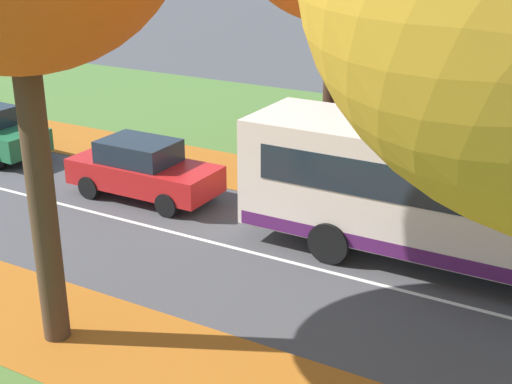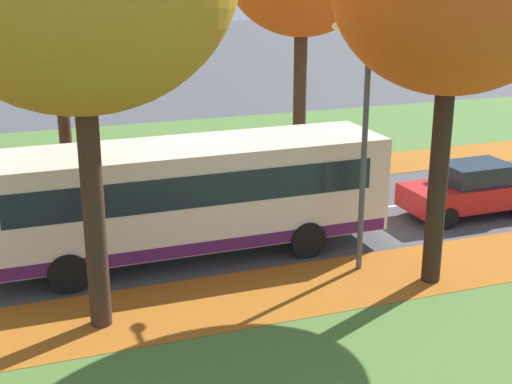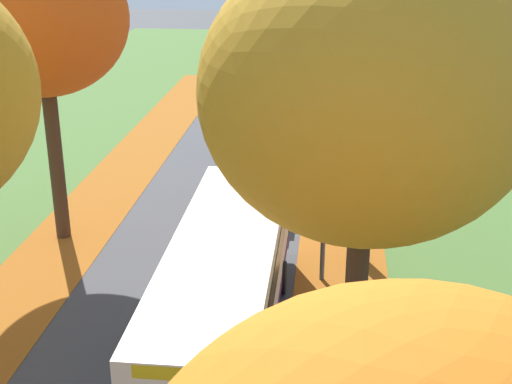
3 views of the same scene
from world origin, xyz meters
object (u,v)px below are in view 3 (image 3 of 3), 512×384
at_px(bus, 225,286).
at_px(car_silver_third_in_line, 281,102).
at_px(tree_right_near, 367,93).
at_px(car_green_following, 283,138).
at_px(tree_right_mid, 375,42).
at_px(car_red_lead, 258,190).
at_px(streetlamp_right, 314,161).
at_px(car_black_trailing, 302,59).
at_px(tree_left_mid, 41,19).
at_px(car_white_fourth_in_line, 294,79).

xyz_separation_m(bus, car_silver_third_in_line, (-0.30, 22.21, -0.89)).
bearing_deg(tree_right_near, car_green_following, 98.63).
height_order(tree_right_mid, bus, tree_right_mid).
xyz_separation_m(tree_right_mid, car_silver_third_in_line, (-3.88, 17.12, -6.07)).
bearing_deg(car_red_lead, streetlamp_right, -67.20).
bearing_deg(car_red_lead, car_black_trailing, 89.18).
relative_size(streetlamp_right, car_black_trailing, 1.40).
xyz_separation_m(tree_left_mid, car_green_following, (6.76, 9.64, -6.46)).
relative_size(tree_right_mid, car_black_trailing, 2.18).
bearing_deg(streetlamp_right, car_black_trailing, 93.29).
distance_m(tree_left_mid, bus, 10.42).
bearing_deg(tree_right_near, tree_left_mid, 137.66).
bearing_deg(streetlamp_right, car_green_following, 98.34).
distance_m(streetlamp_right, car_green_following, 12.29).
distance_m(bus, car_white_fourth_in_line, 28.24).
height_order(streetlamp_right, car_green_following, streetlamp_right).
bearing_deg(tree_right_mid, tree_left_mid, 175.03).
bearing_deg(tree_left_mid, car_green_following, 54.97).
bearing_deg(bus, car_green_following, 88.97).
bearing_deg(car_white_fourth_in_line, car_green_following, -89.10).
bearing_deg(streetlamp_right, bus, -117.94).
height_order(streetlamp_right, bus, streetlamp_right).
height_order(tree_right_near, car_white_fourth_in_line, tree_right_near).
distance_m(bus, car_green_following, 15.63).
bearing_deg(car_silver_third_in_line, streetlamp_right, -82.84).
bearing_deg(car_black_trailing, car_green_following, -89.85).
relative_size(car_white_fourth_in_line, car_black_trailing, 1.00).
xyz_separation_m(bus, car_black_trailing, (0.23, 34.82, -0.89)).
relative_size(tree_right_near, car_red_lead, 2.38).
relative_size(bus, car_white_fourth_in_line, 2.44).
xyz_separation_m(car_red_lead, car_black_trailing, (0.37, 25.91, 0.00)).
bearing_deg(car_red_lead, bus, -89.11).
bearing_deg(tree_right_near, car_white_fourth_in_line, 95.50).
bearing_deg(streetlamp_right, tree_right_near, -80.85).
xyz_separation_m(tree_right_near, car_black_trailing, (-2.83, 37.55, -6.45)).
distance_m(tree_right_near, car_white_fourth_in_line, 31.76).
bearing_deg(tree_right_near, tree_right_mid, 86.26).
height_order(car_red_lead, car_white_fourth_in_line, same).
relative_size(tree_left_mid, tree_right_mid, 1.05).
bearing_deg(car_white_fourth_in_line, car_black_trailing, 88.73).
bearing_deg(car_black_trailing, car_red_lead, -90.82).
bearing_deg(car_green_following, streetlamp_right, -81.66).
height_order(car_green_following, car_black_trailing, same).
bearing_deg(car_red_lead, car_silver_third_in_line, 90.69).
bearing_deg(car_black_trailing, car_white_fourth_in_line, -91.27).
distance_m(car_white_fourth_in_line, car_black_trailing, 6.59).
relative_size(tree_left_mid, bus, 0.93).
distance_m(tree_right_mid, car_black_trailing, 30.53).
bearing_deg(car_white_fourth_in_line, streetlamp_right, -85.48).
bearing_deg(tree_right_near, streetlamp_right, 99.15).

